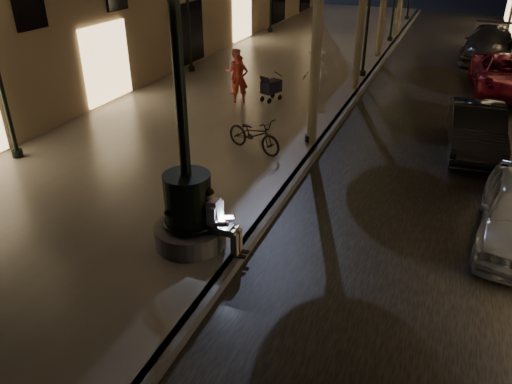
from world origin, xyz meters
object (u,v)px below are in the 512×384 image
at_px(fountain_lamppost, 188,198).
at_px(pedestrian_red, 240,79).
at_px(car_third, 506,75).
at_px(pedestrian_pink, 236,71).
at_px(pedestrian_white, 316,69).
at_px(car_second, 476,129).
at_px(bicycle, 254,135).
at_px(stroller, 271,87).
at_px(car_rear, 488,44).
at_px(lamp_curb_a, 315,35).
at_px(seated_man_laptop, 218,218).

distance_m(fountain_lamppost, pedestrian_red, 9.11).
distance_m(car_third, pedestrian_red, 10.44).
relative_size(car_third, pedestrian_pink, 2.99).
bearing_deg(pedestrian_white, fountain_lamppost, 39.44).
bearing_deg(pedestrian_pink, car_second, 144.13).
bearing_deg(pedestrian_white, pedestrian_red, -7.20).
bearing_deg(pedestrian_red, pedestrian_white, 22.90).
bearing_deg(pedestrian_white, car_second, 95.54).
xyz_separation_m(pedestrian_white, bicycle, (-0.03, -6.18, -0.37)).
relative_size(stroller, car_third, 0.21).
bearing_deg(car_third, stroller, -152.81).
bearing_deg(pedestrian_white, stroller, 2.25).
distance_m(car_rear, bicycle, 16.39).
distance_m(lamp_curb_a, pedestrian_white, 5.55).
relative_size(car_second, pedestrian_red, 2.43).
relative_size(pedestrian_white, bicycle, 0.93).
distance_m(pedestrian_pink, bicycle, 5.53).
bearing_deg(car_rear, car_third, -78.91).
xyz_separation_m(pedestrian_pink, bicycle, (2.67, -4.83, -0.36)).
height_order(car_second, car_rear, car_rear).
xyz_separation_m(car_third, pedestrian_pink, (-9.43, -4.58, 0.34)).
distance_m(stroller, pedestrian_white, 2.09).
xyz_separation_m(pedestrian_red, pedestrian_white, (2.15, 2.24, 0.02)).
bearing_deg(pedestrian_white, pedestrian_pink, -26.84).
bearing_deg(car_second, car_rear, 84.28).
bearing_deg(bicycle, pedestrian_white, 19.18).
height_order(pedestrian_white, bicycle, pedestrian_white).
height_order(car_third, pedestrian_red, pedestrian_red).
bearing_deg(stroller, car_second, 7.25).
distance_m(car_third, pedestrian_pink, 10.49).
bearing_deg(car_rear, lamp_curb_a, -103.95).
relative_size(fountain_lamppost, lamp_curb_a, 1.08).
bearing_deg(car_second, lamp_curb_a, -164.60).
relative_size(car_rear, pedestrian_white, 3.11).
xyz_separation_m(stroller, pedestrian_red, (-0.99, -0.54, 0.31)).
height_order(car_second, pedestrian_white, pedestrian_white).
relative_size(seated_man_laptop, pedestrian_white, 0.77).
xyz_separation_m(fountain_lamppost, stroller, (-1.69, 9.25, -0.49)).
distance_m(stroller, pedestrian_pink, 1.61).
relative_size(pedestrian_red, bicycle, 0.91).
relative_size(car_second, pedestrian_white, 2.38).
relative_size(lamp_curb_a, pedestrian_pink, 2.87).
bearing_deg(pedestrian_red, fountain_lamppost, -96.10).
distance_m(fountain_lamppost, bicycle, 4.83).
bearing_deg(stroller, car_third, 53.43).
relative_size(car_second, car_rear, 0.77).
distance_m(stroller, car_third, 9.31).
xyz_separation_m(seated_man_laptop, lamp_curb_a, (0.09, 6.00, 2.34)).
xyz_separation_m(seated_man_laptop, bicycle, (-1.17, 4.77, -0.21)).
distance_m(car_third, car_rear, 5.79).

